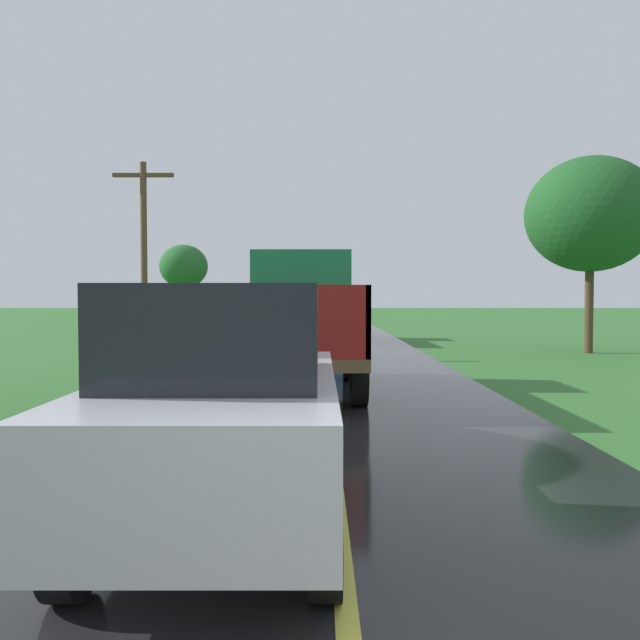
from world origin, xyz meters
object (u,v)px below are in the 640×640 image
(banana_truck_far, at_px, (321,307))
(roadside_tree_mid_right, at_px, (590,215))
(banana_truck_near, at_px, (300,318))
(roadside_tree_near_left, at_px, (184,267))
(utility_pole_roadside, at_px, (144,252))
(following_car, at_px, (226,403))

(banana_truck_far, bearing_deg, roadside_tree_mid_right, -33.98)
(banana_truck_near, xyz_separation_m, roadside_tree_near_left, (-6.88, 21.19, 1.99))
(banana_truck_far, height_order, roadside_tree_mid_right, roadside_tree_mid_right)
(utility_pole_roadside, bearing_deg, banana_truck_near, -53.47)
(following_car, bearing_deg, utility_pole_roadside, 107.53)
(banana_truck_near, bearing_deg, roadside_tree_near_left, 107.99)
(banana_truck_far, height_order, roadside_tree_near_left, roadside_tree_near_left)
(banana_truck_far, relative_size, roadside_tree_near_left, 1.25)
(utility_pole_roadside, bearing_deg, roadside_tree_mid_right, 5.79)
(roadside_tree_near_left, bearing_deg, roadside_tree_mid_right, -38.29)
(roadside_tree_mid_right, bearing_deg, roadside_tree_near_left, 141.71)
(banana_truck_near, xyz_separation_m, roadside_tree_mid_right, (9.42, 8.32, 3.15))
(banana_truck_far, xyz_separation_m, following_car, (-0.78, -22.52, -0.37))
(roadside_tree_near_left, xyz_separation_m, roadside_tree_mid_right, (16.29, -12.87, 1.16))
(roadside_tree_mid_right, bearing_deg, banana_truck_far, 146.02)
(roadside_tree_mid_right, relative_size, following_car, 1.60)
(following_car, bearing_deg, banana_truck_far, 88.01)
(roadside_tree_near_left, relative_size, roadside_tree_mid_right, 0.71)
(utility_pole_roadside, bearing_deg, following_car, -72.47)
(roadside_tree_near_left, bearing_deg, banana_truck_near, -72.01)
(utility_pole_roadside, height_order, roadside_tree_near_left, utility_pole_roadside)
(roadside_tree_mid_right, distance_m, following_car, 19.47)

